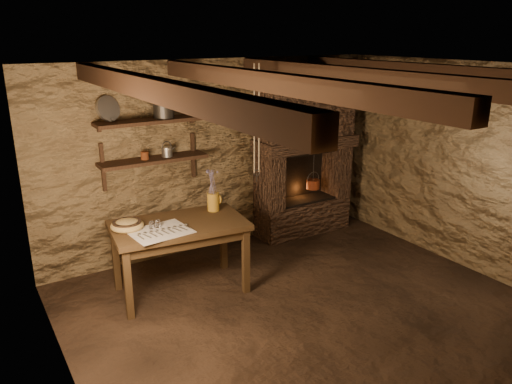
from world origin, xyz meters
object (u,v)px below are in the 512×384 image
work_table (180,255)px  iron_stockpot (164,110)px  red_pot (313,183)px  stoneware_jug (213,193)px  wooden_bowl (127,225)px

work_table → iron_stockpot: iron_stockpot is taller
work_table → red_pot: size_ratio=2.72×
work_table → iron_stockpot: 1.64m
work_table → stoneware_jug: 0.76m
stoneware_jug → iron_stockpot: (-0.29, 0.62, 0.86)m
work_table → stoneware_jug: (0.49, 0.15, 0.57)m
iron_stockpot → red_pot: iron_stockpot is taller
work_table → iron_stockpot: (0.20, 0.77, 1.43)m
wooden_bowl → red_pot: size_ratio=0.62×
red_pot → iron_stockpot: bearing=176.7°
iron_stockpot → red_pot: (2.08, -0.12, -1.16)m
stoneware_jug → red_pot: stoneware_jug is taller
iron_stockpot → red_pot: size_ratio=0.43×
iron_stockpot → stoneware_jug: bearing=-65.1°
wooden_bowl → red_pot: (2.80, 0.54, -0.14)m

